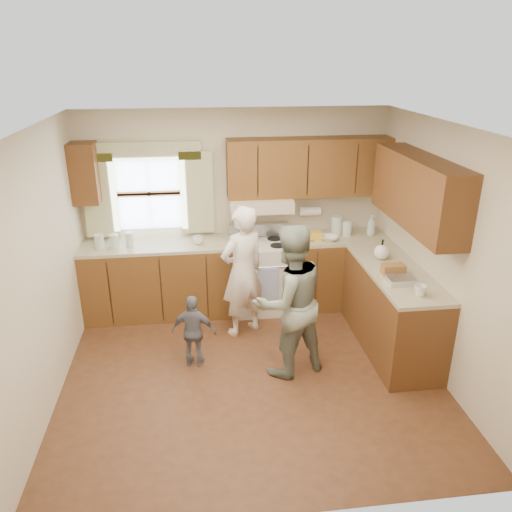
{
  "coord_description": "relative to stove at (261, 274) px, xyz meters",
  "views": [
    {
      "loc": [
        -0.49,
        -4.32,
        3.09
      ],
      "look_at": [
        0.1,
        0.4,
        1.15
      ],
      "focal_mm": 35.0,
      "sensor_mm": 36.0,
      "label": 1
    }
  ],
  "objects": [
    {
      "name": "room",
      "position": [
        -0.3,
        -1.44,
        0.78
      ],
      "size": [
        3.8,
        3.8,
        3.8
      ],
      "color": "#492C16",
      "rests_on": "ground"
    },
    {
      "name": "kitchen_fixtures",
      "position": [
        0.31,
        -0.36,
        0.37
      ],
      "size": [
        3.8,
        2.25,
        2.15
      ],
      "color": "#482A0F",
      "rests_on": "ground"
    },
    {
      "name": "stove",
      "position": [
        0.0,
        0.0,
        0.0
      ],
      "size": [
        0.76,
        0.67,
        1.07
      ],
      "color": "silver",
      "rests_on": "ground"
    },
    {
      "name": "woman_left",
      "position": [
        -0.3,
        -0.59,
        0.31
      ],
      "size": [
        0.68,
        0.6,
        1.56
      ],
      "primitive_type": "imported",
      "rotation": [
        0.0,
        0.0,
        3.65
      ],
      "color": "white",
      "rests_on": "ground"
    },
    {
      "name": "woman_right",
      "position": [
        0.08,
        -1.42,
        0.34
      ],
      "size": [
        0.94,
        0.84,
        1.6
      ],
      "primitive_type": "imported",
      "rotation": [
        0.0,
        0.0,
        3.49
      ],
      "color": "#2D4735",
      "rests_on": "ground"
    },
    {
      "name": "child",
      "position": [
        -0.87,
        -1.2,
        -0.06
      ],
      "size": [
        0.51,
        0.3,
        0.81
      ],
      "primitive_type": "imported",
      "rotation": [
        0.0,
        0.0,
        2.91
      ],
      "color": "slate",
      "rests_on": "ground"
    }
  ]
}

